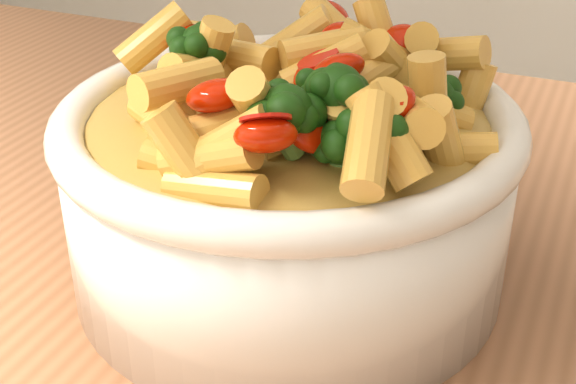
% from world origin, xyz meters
% --- Properties ---
extents(serving_bowl, '(0.25, 0.25, 0.11)m').
position_xyz_m(serving_bowl, '(0.01, 0.01, 0.95)').
color(serving_bowl, white).
rests_on(serving_bowl, table).
extents(pasta_salad, '(0.20, 0.20, 0.04)m').
position_xyz_m(pasta_salad, '(0.01, 0.01, 1.02)').
color(pasta_salad, '#F1B74C').
rests_on(pasta_salad, serving_bowl).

